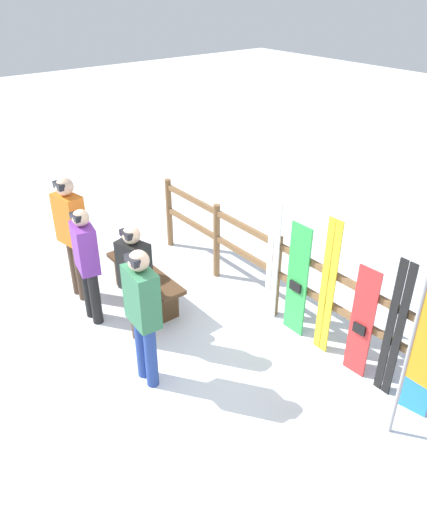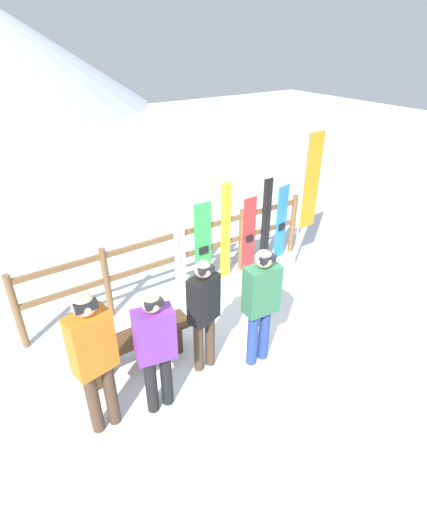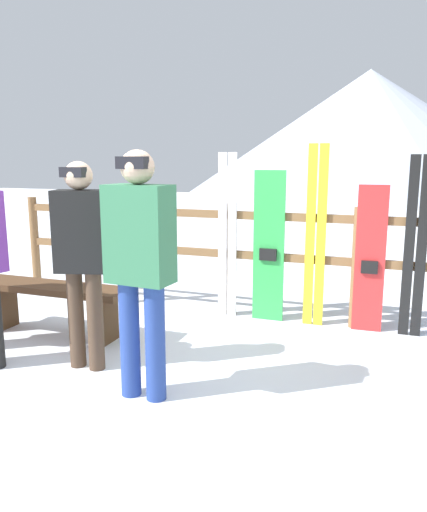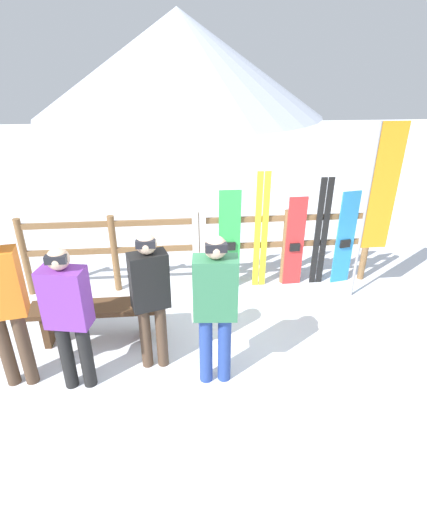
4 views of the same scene
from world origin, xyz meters
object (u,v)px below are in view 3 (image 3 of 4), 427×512
(person_black, at_px, (82,250))
(snowboard_red, at_px, (370,260))
(ski_pair_white, at_px, (227,236))
(person_plaid_green, at_px, (140,258))
(ski_pair_yellow, at_px, (316,237))
(snowboard_green, at_px, (269,247))
(bench, at_px, (52,297))
(ski_pair_black, at_px, (415,248))

(person_black, xyz_separation_m, snowboard_red, (2.02, 1.67, -0.25))
(ski_pair_white, bearing_deg, person_plaid_green, -88.58)
(person_plaid_green, relative_size, person_black, 1.05)
(ski_pair_yellow, bearing_deg, ski_pair_white, 180.00)
(snowboard_green, bearing_deg, ski_pair_yellow, 0.42)
(ski_pair_white, distance_m, snowboard_green, 0.45)
(bench, height_order, snowboard_red, snowboard_red)
(bench, bearing_deg, ski_pair_white, 40.74)
(person_black, xyz_separation_m, snowboard_green, (1.04, 1.67, -0.19))
(snowboard_green, relative_size, snowboard_red, 1.09)
(snowboard_red, bearing_deg, ski_pair_yellow, 179.61)
(person_black, xyz_separation_m, ski_pair_white, (0.60, 1.67, -0.10))
(snowboard_green, bearing_deg, ski_pair_black, 0.14)
(snowboard_red, distance_m, ski_pair_black, 0.41)
(person_plaid_green, xyz_separation_m, ski_pair_white, (-0.05, 1.96, -0.13))
(snowboard_red, bearing_deg, person_plaid_green, -124.98)
(ski_pair_yellow, relative_size, ski_pair_black, 1.06)
(bench, xyz_separation_m, ski_pair_black, (3.13, 1.14, 0.47))
(ski_pair_white, height_order, snowboard_red, ski_pair_white)
(person_plaid_green, xyz_separation_m, snowboard_green, (0.39, 1.96, -0.22))
(person_plaid_green, height_order, ski_pair_yellow, ski_pair_yellow)
(ski_pair_white, bearing_deg, snowboard_green, -0.44)
(person_black, bearing_deg, person_plaid_green, -23.95)
(bench, xyz_separation_m, ski_pair_white, (1.33, 1.14, 0.48))
(ski_pair_black, bearing_deg, ski_pair_yellow, -180.00)
(person_plaid_green, height_order, snowboard_green, person_plaid_green)
(snowboard_green, height_order, ski_pair_yellow, ski_pair_yellow)
(bench, distance_m, ski_pair_black, 3.37)
(ski_pair_white, height_order, snowboard_green, ski_pair_white)
(person_black, distance_m, ski_pair_yellow, 2.25)
(person_plaid_green, height_order, ski_pair_black, person_plaid_green)
(bench, height_order, ski_pair_black, ski_pair_black)
(ski_pair_white, distance_m, ski_pair_black, 1.80)
(snowboard_red, bearing_deg, bench, -157.44)
(ski_pair_yellow, height_order, snowboard_red, ski_pair_yellow)
(snowboard_green, xyz_separation_m, ski_pair_black, (1.36, 0.00, 0.08))
(person_black, distance_m, snowboard_red, 2.63)
(bench, bearing_deg, ski_pair_yellow, 27.16)
(ski_pair_yellow, bearing_deg, snowboard_green, -179.58)
(ski_pair_white, bearing_deg, ski_pair_yellow, 0.00)
(bench, relative_size, ski_pair_black, 0.92)
(ski_pair_yellow, xyz_separation_m, snowboard_red, (0.51, -0.00, -0.19))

